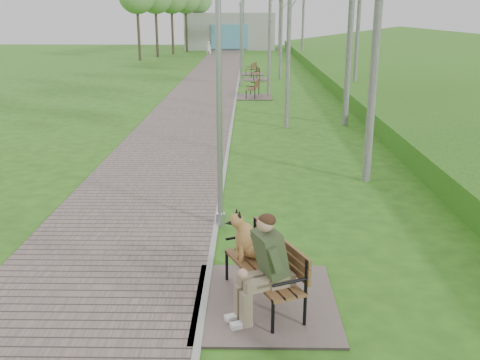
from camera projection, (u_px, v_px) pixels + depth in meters
The scene contains 14 objects.
ground at pixel (222, 190), 12.87m from camera, with size 120.00×120.00×0.00m, color #2C5719.
walkway at pixel (211, 80), 33.40m from camera, with size 3.50×67.00×0.04m, color #655551.
kerb at pixel (238, 80), 33.37m from camera, with size 0.10×67.00×0.05m, color #999993.
embankment at pixel (439, 84), 31.76m from camera, with size 14.00×70.00×1.60m, color #479423.
building_north at pixel (230, 31), 60.91m from camera, with size 10.00×5.20×4.00m.
bench_main at pixel (259, 273), 7.67m from camera, with size 2.07×2.30×1.80m.
bench_second at pixel (253, 93), 26.77m from camera, with size 1.83×2.03×1.12m.
bench_third at pixel (255, 77), 33.81m from camera, with size 1.58×1.76×0.97m.
bench_far at pixel (251, 72), 36.63m from camera, with size 1.59×1.77×0.98m.
lamp_post_near at pixel (219, 118), 10.06m from camera, with size 0.18×0.18×4.67m.
lamp_post_second at pixel (241, 47), 30.58m from camera, with size 0.18×0.18×4.62m.
lamp_post_third at pixel (242, 37), 40.09m from camera, with size 0.19×0.19×4.94m.
lamp_post_far at pixel (244, 27), 58.27m from camera, with size 0.21×0.21×5.35m.
pedestrian_near at pixel (209, 49), 50.30m from camera, with size 0.54×0.35×1.47m, color white.
Camera 1 is at (0.64, -12.20, 4.10)m, focal length 40.00 mm.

